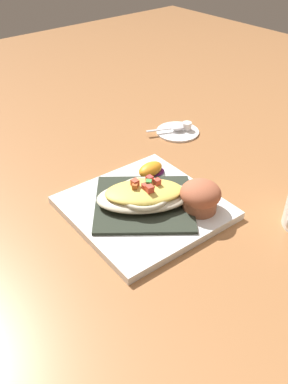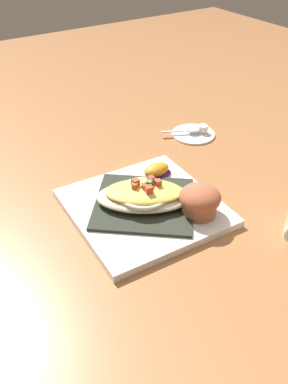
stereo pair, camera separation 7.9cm
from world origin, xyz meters
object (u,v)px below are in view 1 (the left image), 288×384
(square_plate, at_px, (144,208))
(creamer_cup_0, at_px, (187,125))
(creamer_saucer, at_px, (178,131))
(muffin, at_px, (200,196))
(orange_garnish, at_px, (151,170))
(spoon, at_px, (176,128))
(gratin_dish, at_px, (144,195))

(square_plate, relative_size, creamer_cup_0, 11.41)
(square_plate, height_order, creamer_saucer, square_plate)
(muffin, relative_size, orange_garnish, 1.16)
(creamer_saucer, relative_size, spoon, 1.11)
(square_plate, bearing_deg, muffin, -137.45)
(creamer_saucer, height_order, spoon, spoon)
(orange_garnish, height_order, creamer_saucer, orange_garnish)
(muffin, relative_size, creamer_cup_0, 3.23)
(square_plate, relative_size, creamer_saucer, 2.46)
(square_plate, xyz_separation_m, creamer_saucer, (0.19, -0.28, -0.00))
(square_plate, xyz_separation_m, muffin, (-0.08, -0.07, 0.04))
(square_plate, relative_size, gratin_dish, 1.31)
(muffin, xyz_separation_m, creamer_cup_0, (0.26, -0.23, -0.03))
(muffin, bearing_deg, creamer_saucer, -36.98)
(orange_garnish, height_order, spoon, orange_garnish)
(muffin, xyz_separation_m, creamer_saucer, (0.27, -0.21, -0.04))
(gratin_dish, distance_m, creamer_cup_0, 0.35)
(square_plate, bearing_deg, gratin_dish, -87.43)
(creamer_cup_0, bearing_deg, gratin_dish, 121.49)
(square_plate, distance_m, gratin_dish, 0.03)
(gratin_dish, bearing_deg, square_plate, 92.57)
(gratin_dish, height_order, orange_garnish, gratin_dish)
(spoon, bearing_deg, orange_garnish, 122.94)
(gratin_dish, xyz_separation_m, creamer_saucer, (0.19, -0.28, -0.03))
(gratin_dish, distance_m, muffin, 0.11)
(square_plate, bearing_deg, orange_garnish, -48.03)
(muffin, relative_size, spoon, 0.77)
(gratin_dish, relative_size, orange_garnish, 3.12)
(square_plate, height_order, orange_garnish, orange_garnish)
(square_plate, distance_m, creamer_saucer, 0.34)
(muffin, distance_m, creamer_saucer, 0.34)
(spoon, xyz_separation_m, creamer_cup_0, (-0.01, -0.03, 0.00))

